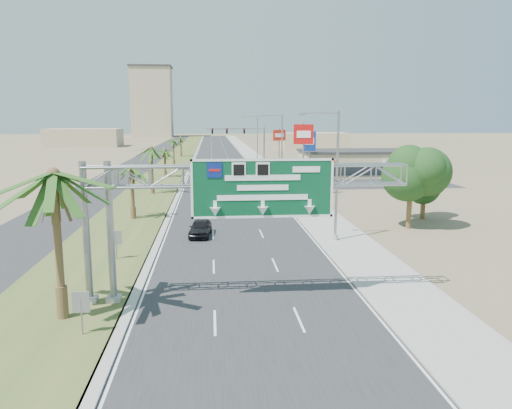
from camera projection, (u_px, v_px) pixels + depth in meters
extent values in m
plane|color=#8C7A59|center=(276.00, 405.00, 16.72)|extent=(600.00, 600.00, 0.00)
cube|color=#28282B|center=(220.00, 157.00, 124.67)|extent=(12.00, 300.00, 0.02)
cube|color=#9E9B93|center=(253.00, 156.00, 125.41)|extent=(4.00, 300.00, 0.10)
cube|color=#435826|center=(179.00, 157.00, 123.78)|extent=(7.00, 300.00, 0.12)
cube|color=#28282B|center=(151.00, 157.00, 123.17)|extent=(8.00, 300.00, 0.02)
cylinder|color=gray|center=(111.00, 234.00, 25.27)|extent=(0.36, 0.36, 7.40)
cylinder|color=gray|center=(86.00, 234.00, 25.16)|extent=(0.36, 0.36, 7.40)
cube|color=#9E9B93|center=(114.00, 300.00, 25.87)|extent=(0.70, 0.70, 0.40)
cube|color=#9E9B93|center=(90.00, 300.00, 25.76)|extent=(0.70, 0.70, 0.40)
cube|color=#074627|center=(263.00, 188.00, 25.08)|extent=(7.20, 0.12, 3.00)
cube|color=navy|center=(215.00, 170.00, 24.63)|extent=(0.75, 0.03, 0.75)
cone|color=white|center=(263.00, 211.00, 25.20)|extent=(0.56, 0.56, 0.45)
cylinder|color=brown|center=(58.00, 249.00, 23.16)|extent=(0.36, 0.36, 7.00)
cylinder|color=brown|center=(62.00, 303.00, 23.62)|extent=(0.54, 0.54, 1.68)
cylinder|color=brown|center=(132.00, 193.00, 46.86)|extent=(0.36, 0.36, 5.00)
cylinder|color=brown|center=(133.00, 213.00, 47.19)|extent=(0.54, 0.54, 1.20)
cylinder|color=brown|center=(152.00, 171.00, 62.49)|extent=(0.36, 0.36, 5.80)
cylinder|color=brown|center=(153.00, 189.00, 62.87)|extent=(0.54, 0.54, 1.39)
cylinder|color=brown|center=(165.00, 164.00, 80.27)|extent=(0.36, 0.36, 4.50)
cylinder|color=brown|center=(165.00, 174.00, 80.56)|extent=(0.54, 0.54, 1.08)
cylinder|color=brown|center=(174.00, 153.00, 98.86)|extent=(0.36, 0.36, 5.20)
cylinder|color=brown|center=(174.00, 163.00, 99.19)|extent=(0.54, 0.54, 1.25)
cylinder|color=brown|center=(181.00, 147.00, 123.42)|extent=(0.36, 0.36, 4.80)
cylinder|color=brown|center=(181.00, 155.00, 123.74)|extent=(0.54, 0.54, 1.15)
cylinder|color=gray|center=(337.00, 178.00, 38.12)|extent=(0.20, 0.20, 10.00)
cylinder|color=gray|center=(320.00, 113.00, 37.16)|extent=(2.80, 0.12, 0.12)
cube|color=slate|center=(302.00, 115.00, 37.06)|extent=(0.50, 0.22, 0.18)
cylinder|color=#9E9B93|center=(335.00, 238.00, 38.93)|extent=(0.44, 0.44, 0.50)
cylinder|color=gray|center=(282.00, 152.00, 67.56)|extent=(0.20, 0.20, 10.00)
cylinder|color=gray|center=(272.00, 115.00, 66.61)|extent=(2.80, 0.12, 0.12)
cube|color=slate|center=(261.00, 116.00, 66.50)|extent=(0.50, 0.22, 0.18)
cylinder|color=#9E9B93|center=(282.00, 186.00, 68.37)|extent=(0.44, 0.44, 0.50)
cylinder|color=gray|center=(257.00, 140.00, 102.89)|extent=(0.20, 0.20, 10.00)
cylinder|color=gray|center=(251.00, 116.00, 101.94)|extent=(2.80, 0.12, 0.12)
cube|color=slate|center=(244.00, 117.00, 101.83)|extent=(0.50, 0.22, 0.18)
cylinder|color=#9E9B93|center=(257.00, 163.00, 103.70)|extent=(0.44, 0.44, 0.50)
cylinder|color=gray|center=(264.00, 150.00, 87.33)|extent=(0.28, 0.28, 8.00)
cylinder|color=gray|center=(235.00, 129.00, 86.26)|extent=(10.00, 0.18, 0.18)
cube|color=black|center=(244.00, 131.00, 86.26)|extent=(0.32, 0.18, 0.95)
cube|color=black|center=(227.00, 131.00, 86.00)|extent=(0.32, 0.18, 0.95)
cube|color=black|center=(212.00, 131.00, 85.78)|extent=(0.32, 0.18, 0.95)
sphere|color=red|center=(244.00, 129.00, 86.09)|extent=(0.22, 0.22, 0.22)
imported|color=black|center=(264.00, 133.00, 86.82)|extent=(0.16, 0.16, 0.60)
cylinder|color=#9E9B93|center=(264.00, 171.00, 87.96)|extent=(0.56, 0.56, 0.60)
cube|color=tan|center=(356.00, 164.00, 83.08)|extent=(18.00, 10.00, 4.00)
cylinder|color=brown|center=(409.00, 206.00, 43.22)|extent=(0.44, 0.44, 3.90)
sphere|color=#1C3613|center=(411.00, 176.00, 42.78)|extent=(4.50, 4.50, 4.50)
cylinder|color=brown|center=(423.00, 202.00, 47.46)|extent=(0.44, 0.44, 3.30)
sphere|color=#1C3613|center=(424.00, 179.00, 47.09)|extent=(3.50, 3.50, 3.50)
cylinder|color=gray|center=(82.00, 317.00, 21.77)|extent=(0.08, 0.08, 1.80)
cube|color=slate|center=(81.00, 302.00, 21.65)|extent=(0.75, 0.06, 0.95)
cylinder|color=gray|center=(116.00, 248.00, 33.48)|extent=(0.08, 0.08, 1.80)
cube|color=slate|center=(116.00, 238.00, 33.36)|extent=(0.75, 0.06, 0.95)
cube|color=tan|center=(152.00, 102.00, 256.26)|extent=(20.00, 16.00, 35.00)
cube|color=tan|center=(84.00, 138.00, 169.27)|extent=(24.00, 14.00, 6.00)
cube|color=tan|center=(314.00, 141.00, 156.32)|extent=(20.00, 12.00, 5.00)
imported|color=black|center=(200.00, 228.00, 40.50)|extent=(2.02, 4.20, 1.38)
imported|color=maroon|center=(225.00, 195.00, 57.17)|extent=(1.72, 4.88, 1.60)
imported|color=gray|center=(257.00, 179.00, 73.30)|extent=(2.67, 5.04, 1.35)
imported|color=black|center=(220.00, 168.00, 88.02)|extent=(2.22, 5.30, 1.53)
cylinder|color=gray|center=(303.00, 160.00, 61.06)|extent=(0.20, 0.20, 8.96)
cube|color=#BB0F0E|center=(303.00, 134.00, 60.54)|extent=(2.42, 0.72, 2.40)
cube|color=white|center=(304.00, 134.00, 60.36)|extent=(1.66, 0.33, 0.84)
cylinder|color=gray|center=(309.00, 155.00, 76.93)|extent=(0.20, 0.20, 7.70)
cube|color=navy|center=(309.00, 141.00, 76.57)|extent=(2.02, 0.51, 3.00)
cube|color=white|center=(310.00, 141.00, 76.39)|extent=(1.40, 0.19, 1.05)
cylinder|color=gray|center=(279.00, 152.00, 84.05)|extent=(0.20, 0.20, 7.77)
cube|color=red|center=(279.00, 135.00, 83.57)|extent=(2.20, 0.84, 1.80)
cube|color=white|center=(279.00, 135.00, 83.39)|extent=(1.50, 0.43, 0.63)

